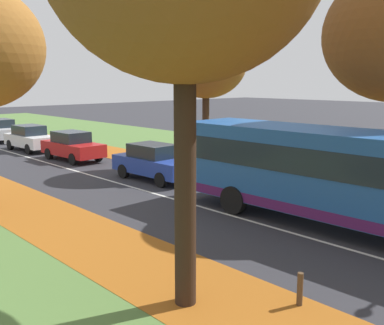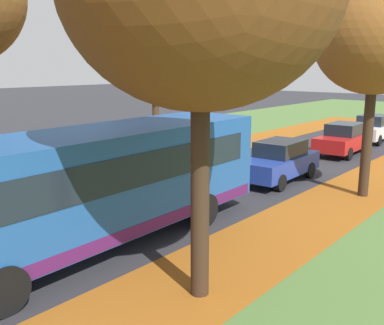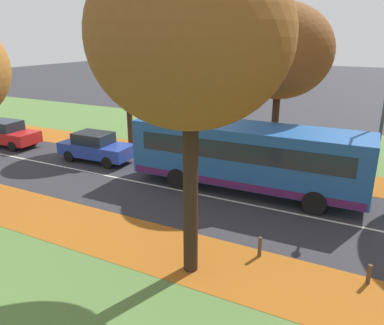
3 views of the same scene
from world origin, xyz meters
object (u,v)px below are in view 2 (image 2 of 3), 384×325
car_blue_lead (279,161)px  car_white_third_in_line (373,128)px  tree_right_mid (375,40)px  tree_left_mid (155,44)px  bus (96,182)px  car_red_following (343,139)px

car_blue_lead → car_white_third_in_line: (-0.39, 12.10, 0.00)m
tree_right_mid → tree_left_mid: bearing=178.0°
bus → car_red_following: size_ratio=2.45×
tree_right_mid → bus: (-3.54, -8.92, -3.65)m
tree_right_mid → car_red_following: bearing=117.0°
tree_right_mid → bus: 10.27m
tree_left_mid → tree_right_mid: tree_left_mid is taller
tree_left_mid → tree_right_mid: bearing=-2.0°
tree_right_mid → bus: tree_right_mid is taller
car_white_third_in_line → car_blue_lead: bearing=-88.1°
bus → car_white_third_in_line: size_ratio=2.46×
tree_right_mid → car_white_third_in_line: 13.41m
bus → car_white_third_in_line: (-0.22, 20.96, -0.89)m
tree_left_mid → car_blue_lead: tree_left_mid is taller
car_blue_lead → tree_left_mid: bearing=176.6°
car_red_following → car_white_third_in_line: same height
tree_right_mid → car_red_following: 9.08m
tree_left_mid → bus: size_ratio=0.73×
tree_left_mid → car_red_following: (7.06, 6.64, -4.73)m
tree_left_mid → bus: 12.30m
car_red_following → car_white_third_in_line: bearing=92.3°
tree_right_mid → car_white_third_in_line: (-3.76, 12.04, -4.54)m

